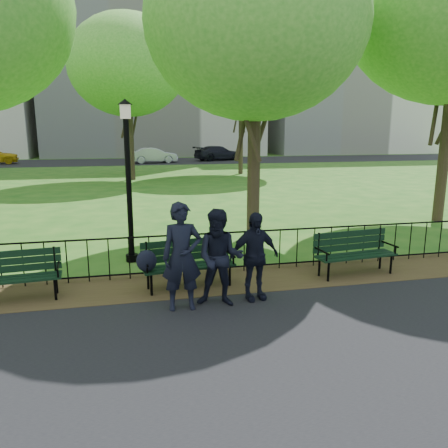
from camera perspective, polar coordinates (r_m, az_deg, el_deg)
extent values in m
plane|color=#235E18|center=(7.44, -0.91, -11.54)|extent=(120.00, 120.00, 0.00)
cube|color=#3B2D18|center=(8.80, -2.88, -7.57)|extent=(60.00, 1.60, 0.01)
cube|color=black|center=(41.79, -10.63, 8.03)|extent=(70.00, 9.00, 0.01)
cylinder|color=black|center=(9.02, -3.47, -1.33)|extent=(24.00, 0.04, 0.04)
cylinder|color=black|center=(9.23, -3.41, -5.92)|extent=(24.00, 0.04, 0.04)
cylinder|color=black|center=(9.13, -3.43, -3.95)|extent=(0.02, 0.02, 0.90)
cube|color=beige|center=(56.06, -9.56, 24.56)|extent=(24.00, 15.00, 30.00)
cube|color=silver|center=(61.78, 14.98, 20.34)|extent=(20.00, 15.00, 24.00)
cube|color=black|center=(8.39, -4.58, -5.54)|extent=(1.80, 0.69, 0.04)
cube|color=black|center=(8.53, -5.06, -2.88)|extent=(1.75, 0.25, 0.44)
cylinder|color=black|center=(8.14, -9.46, -7.87)|extent=(0.05, 0.05, 0.44)
cylinder|color=black|center=(8.52, 0.75, -6.78)|extent=(0.05, 0.05, 0.44)
cylinder|color=black|center=(8.47, -9.89, -7.08)|extent=(0.05, 0.05, 0.44)
cylinder|color=black|center=(8.83, -0.04, -6.07)|extent=(0.05, 0.05, 0.44)
cylinder|color=black|center=(8.17, -10.25, -4.89)|extent=(0.11, 0.55, 0.04)
cylinder|color=black|center=(8.58, 0.78, -3.86)|extent=(0.11, 0.55, 0.04)
ellipsoid|color=black|center=(8.07, -10.09, -4.77)|extent=(0.40, 0.30, 0.41)
cube|color=black|center=(8.58, -26.15, -6.52)|extent=(1.73, 0.60, 0.04)
cube|color=black|center=(8.72, -26.13, -3.98)|extent=(1.69, 0.19, 0.42)
cylinder|color=black|center=(8.39, -21.17, -8.00)|extent=(0.05, 0.05, 0.42)
cylinder|color=black|center=(8.71, -21.05, -7.24)|extent=(0.05, 0.05, 0.42)
cylinder|color=black|center=(8.43, -20.86, -5.14)|extent=(0.08, 0.53, 0.04)
cube|color=black|center=(9.48, 16.87, -3.96)|extent=(1.78, 0.65, 0.04)
cube|color=black|center=(9.59, 16.13, -1.66)|extent=(1.73, 0.22, 0.44)
cylinder|color=black|center=(9.00, 13.48, -6.09)|extent=(0.05, 0.05, 0.44)
cylinder|color=black|center=(9.86, 20.97, -4.95)|extent=(0.05, 0.05, 0.44)
cylinder|color=black|center=(9.28, 12.34, -5.47)|extent=(0.05, 0.05, 0.44)
cylinder|color=black|center=(10.11, 19.73, -4.43)|extent=(0.05, 0.05, 0.44)
cylinder|color=black|center=(8.99, 12.65, -3.45)|extent=(0.10, 0.54, 0.04)
cylinder|color=black|center=(9.92, 20.81, -2.48)|extent=(0.10, 0.54, 0.04)
cylinder|color=black|center=(10.37, -11.90, -4.33)|extent=(0.29, 0.29, 0.16)
cylinder|color=black|center=(10.04, -12.29, 4.19)|extent=(0.12, 0.12, 3.27)
cube|color=beige|center=(9.95, -12.77, 14.14)|extent=(0.22, 0.22, 0.31)
cone|color=black|center=(9.96, -12.82, 15.31)|extent=(0.33, 0.33, 0.12)
cylinder|color=#2D2116|center=(12.33, 3.89, 6.42)|extent=(0.36, 0.36, 3.48)
ellipsoid|color=green|center=(12.55, 4.17, 24.61)|extent=(5.86, 5.86, 4.98)
cylinder|color=#2D2116|center=(16.02, 26.75, 7.53)|extent=(0.35, 0.35, 4.05)
cylinder|color=#2D2116|center=(26.80, -12.04, 9.94)|extent=(0.36, 0.36, 4.00)
ellipsoid|color=green|center=(27.01, -12.49, 19.58)|extent=(6.74, 6.74, 5.73)
cylinder|color=#2D2116|center=(29.75, 2.21, 10.88)|extent=(0.30, 0.30, 4.49)
ellipsoid|color=green|center=(30.05, 2.29, 20.60)|extent=(7.55, 7.55, 6.42)
imported|color=black|center=(7.31, -5.51, -4.27)|extent=(0.68, 0.45, 1.83)
imported|color=black|center=(7.44, -0.53, -4.47)|extent=(0.91, 0.66, 1.69)
imported|color=black|center=(7.75, 3.97, -4.22)|extent=(0.98, 0.52, 1.59)
imported|color=#ADAFB5|center=(39.58, -9.20, 8.85)|extent=(4.29, 2.10, 1.35)
imported|color=black|center=(42.43, -0.75, 9.24)|extent=(5.11, 3.32, 1.38)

